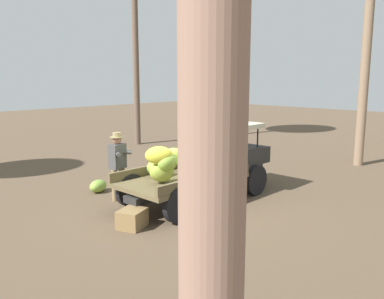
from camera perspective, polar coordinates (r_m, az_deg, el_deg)
name	(u,v)px	position (r m, az deg, el deg)	size (l,w,h in m)	color
ground_plane	(183,204)	(9.79, -1.25, -7.71)	(60.00, 60.00, 0.00)	brown
truck	(206,163)	(10.13, 1.99, -1.93)	(4.51, 1.84, 1.83)	#262625
farmer	(118,162)	(10.08, -10.39, -1.73)	(0.52, 0.49, 1.68)	olive
wooden_crate	(132,219)	(8.38, -8.44, -9.61)	(0.54, 0.47, 0.38)	olive
loose_banana_bunch	(98,186)	(11.02, -13.08, -5.04)	(0.57, 0.38, 0.33)	#85AB42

